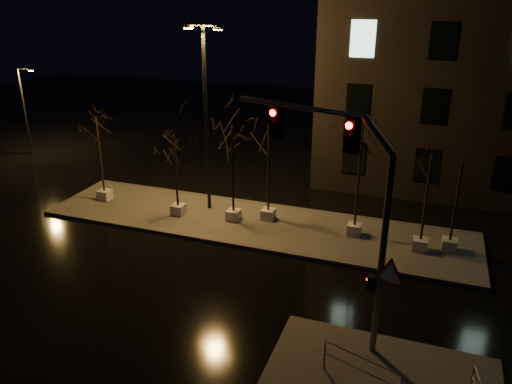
% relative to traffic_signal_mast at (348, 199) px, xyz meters
% --- Properties ---
extents(ground, '(90.00, 90.00, 0.00)m').
position_rel_traffic_signal_mast_xyz_m(ground, '(-5.86, 1.55, -5.23)').
color(ground, black).
rests_on(ground, ground).
extents(median, '(22.00, 5.00, 0.15)m').
position_rel_traffic_signal_mast_xyz_m(median, '(-5.86, 7.55, -5.15)').
color(median, '#4C4A44').
rests_on(median, ground).
extents(tree_0, '(1.80, 1.80, 4.86)m').
position_rel_traffic_signal_mast_xyz_m(tree_0, '(-14.81, 7.55, -1.39)').
color(tree_0, silver).
rests_on(tree_0, median).
extents(tree_1, '(1.80, 1.80, 4.44)m').
position_rel_traffic_signal_mast_xyz_m(tree_1, '(-9.91, 7.11, -1.70)').
color(tree_1, silver).
rests_on(tree_1, median).
extents(tree_2, '(1.80, 1.80, 5.06)m').
position_rel_traffic_signal_mast_xyz_m(tree_2, '(-6.90, 7.46, -1.23)').
color(tree_2, silver).
rests_on(tree_2, median).
extents(tree_3, '(1.80, 1.80, 5.22)m').
position_rel_traffic_signal_mast_xyz_m(tree_3, '(-5.24, 8.14, -1.12)').
color(tree_3, silver).
rests_on(tree_3, median).
extents(tree_4, '(1.80, 1.80, 5.54)m').
position_rel_traffic_signal_mast_xyz_m(tree_4, '(-0.76, 7.87, -0.88)').
color(tree_4, silver).
rests_on(tree_4, median).
extents(tree_5, '(1.80, 1.80, 4.69)m').
position_rel_traffic_signal_mast_xyz_m(tree_5, '(2.30, 7.34, -1.51)').
color(tree_5, silver).
rests_on(tree_5, median).
extents(tree_6, '(1.80, 1.80, 4.41)m').
position_rel_traffic_signal_mast_xyz_m(tree_6, '(3.56, 7.75, -1.72)').
color(tree_6, silver).
rests_on(tree_6, median).
extents(traffic_signal_mast, '(6.05, 2.04, 7.73)m').
position_rel_traffic_signal_mast_xyz_m(traffic_signal_mast, '(0.00, 0.00, 0.00)').
color(traffic_signal_mast, '#595B61').
rests_on(traffic_signal_mast, sidewalk_corner).
extents(streetlight_main, '(2.34, 0.94, 9.52)m').
position_rel_traffic_signal_mast_xyz_m(streetlight_main, '(-8.73, 8.47, 0.42)').
color(streetlight_main, black).
rests_on(streetlight_main, median).
extents(streetlight_far, '(1.19, 0.51, 6.19)m').
position_rel_traffic_signal_mast_xyz_m(streetlight_far, '(-25.35, 13.46, -1.82)').
color(streetlight_far, black).
rests_on(streetlight_far, ground).
extents(guard_rail_a, '(2.39, 0.83, 1.09)m').
position_rel_traffic_signal_mast_xyz_m(guard_rail_a, '(1.06, -2.15, -4.37)').
color(guard_rail_a, '#595B61').
rests_on(guard_rail_a, sidewalk_corner).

